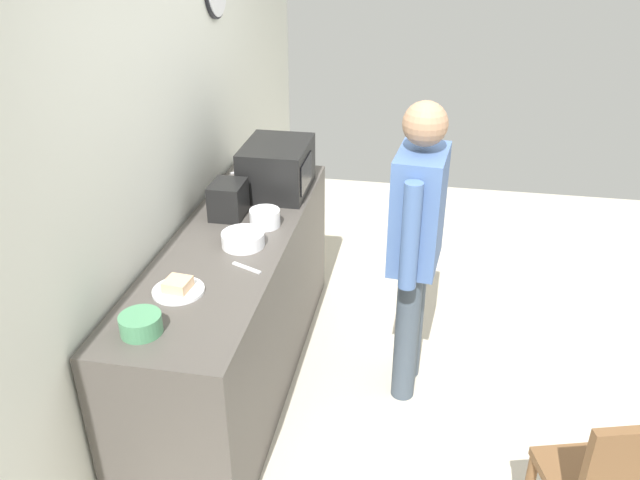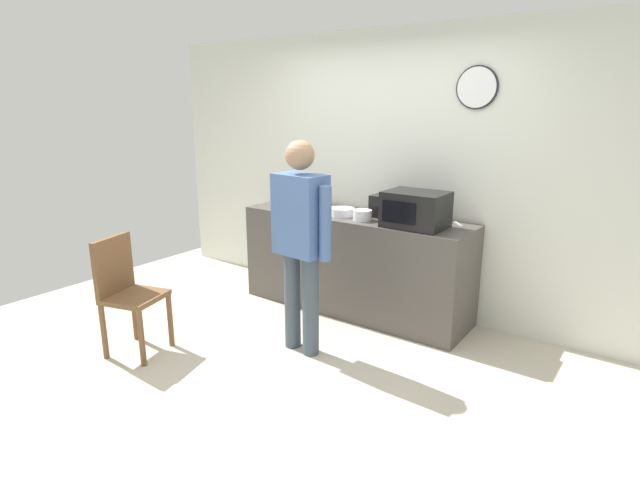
{
  "view_description": "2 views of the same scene",
  "coord_description": "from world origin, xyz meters",
  "px_view_note": "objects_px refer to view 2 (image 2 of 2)",
  "views": [
    {
      "loc": [
        -3.01,
        0.22,
        2.49
      ],
      "look_at": [
        0.06,
        0.78,
        0.85
      ],
      "focal_mm": 35.87,
      "sensor_mm": 36.0,
      "label": 1
    },
    {
      "loc": [
        2.29,
        -2.72,
        1.95
      ],
      "look_at": [
        -0.21,
        0.76,
        0.79
      ],
      "focal_mm": 28.55,
      "sensor_mm": 36.0,
      "label": 2
    }
  ],
  "objects_px": {
    "sandwich_plate": "(311,205)",
    "toaster": "(384,206)",
    "salad_bowl": "(362,215)",
    "fork_utensil": "(458,224)",
    "spoon_utensil": "(318,214)",
    "microwave": "(416,209)",
    "wooden_chair": "(126,289)",
    "mixing_bowl": "(343,212)",
    "cereal_bowl": "(288,199)",
    "person_standing": "(301,233)"
  },
  "relations": [
    {
      "from": "microwave",
      "to": "spoon_utensil",
      "type": "xyz_separation_m",
      "value": [
        -0.96,
        -0.08,
        -0.15
      ]
    },
    {
      "from": "salad_bowl",
      "to": "spoon_utensil",
      "type": "xyz_separation_m",
      "value": [
        -0.47,
        -0.03,
        -0.04
      ]
    },
    {
      "from": "microwave",
      "to": "wooden_chair",
      "type": "relative_size",
      "value": 0.53
    },
    {
      "from": "sandwich_plate",
      "to": "spoon_utensil",
      "type": "height_order",
      "value": "sandwich_plate"
    },
    {
      "from": "person_standing",
      "to": "wooden_chair",
      "type": "distance_m",
      "value": 1.45
    },
    {
      "from": "microwave",
      "to": "mixing_bowl",
      "type": "height_order",
      "value": "microwave"
    },
    {
      "from": "salad_bowl",
      "to": "microwave",
      "type": "bearing_deg",
      "value": 5.45
    },
    {
      "from": "person_standing",
      "to": "toaster",
      "type": "bearing_deg",
      "value": 82.57
    },
    {
      "from": "mixing_bowl",
      "to": "fork_utensil",
      "type": "xyz_separation_m",
      "value": [
        0.99,
        0.3,
        -0.03
      ]
    },
    {
      "from": "sandwich_plate",
      "to": "person_standing",
      "type": "bearing_deg",
      "value": -56.94
    },
    {
      "from": "spoon_utensil",
      "to": "person_standing",
      "type": "height_order",
      "value": "person_standing"
    },
    {
      "from": "spoon_utensil",
      "to": "person_standing",
      "type": "bearing_deg",
      "value": -62.3
    },
    {
      "from": "cereal_bowl",
      "to": "fork_utensil",
      "type": "height_order",
      "value": "cereal_bowl"
    },
    {
      "from": "person_standing",
      "to": "salad_bowl",
      "type": "bearing_deg",
      "value": 86.31
    },
    {
      "from": "mixing_bowl",
      "to": "fork_utensil",
      "type": "relative_size",
      "value": 1.3
    },
    {
      "from": "sandwich_plate",
      "to": "toaster",
      "type": "bearing_deg",
      "value": 1.11
    },
    {
      "from": "spoon_utensil",
      "to": "fork_utensil",
      "type": "bearing_deg",
      "value": 17.38
    },
    {
      "from": "sandwich_plate",
      "to": "person_standing",
      "type": "relative_size",
      "value": 0.14
    },
    {
      "from": "spoon_utensil",
      "to": "wooden_chair",
      "type": "relative_size",
      "value": 0.18
    },
    {
      "from": "salad_bowl",
      "to": "fork_utensil",
      "type": "distance_m",
      "value": 0.83
    },
    {
      "from": "mixing_bowl",
      "to": "wooden_chair",
      "type": "bearing_deg",
      "value": -118.57
    },
    {
      "from": "toaster",
      "to": "salad_bowl",
      "type": "bearing_deg",
      "value": -110.07
    },
    {
      "from": "fork_utensil",
      "to": "spoon_utensil",
      "type": "distance_m",
      "value": 1.28
    },
    {
      "from": "microwave",
      "to": "sandwich_plate",
      "type": "xyz_separation_m",
      "value": [
        -1.22,
        0.17,
        -0.13
      ]
    },
    {
      "from": "microwave",
      "to": "salad_bowl",
      "type": "relative_size",
      "value": 2.99
    },
    {
      "from": "toaster",
      "to": "fork_utensil",
      "type": "xyz_separation_m",
      "value": [
        0.66,
        0.12,
        -0.1
      ]
    },
    {
      "from": "cereal_bowl",
      "to": "toaster",
      "type": "xyz_separation_m",
      "value": [
        1.14,
        -0.02,
        0.06
      ]
    },
    {
      "from": "salad_bowl",
      "to": "fork_utensil",
      "type": "bearing_deg",
      "value": 25.14
    },
    {
      "from": "fork_utensil",
      "to": "salad_bowl",
      "type": "bearing_deg",
      "value": -154.86
    },
    {
      "from": "sandwich_plate",
      "to": "salad_bowl",
      "type": "bearing_deg",
      "value": -16.44
    },
    {
      "from": "cereal_bowl",
      "to": "spoon_utensil",
      "type": "xyz_separation_m",
      "value": [
        0.58,
        -0.28,
        -0.04
      ]
    },
    {
      "from": "salad_bowl",
      "to": "mixing_bowl",
      "type": "height_order",
      "value": "salad_bowl"
    },
    {
      "from": "sandwich_plate",
      "to": "person_standing",
      "type": "distance_m",
      "value": 1.24
    },
    {
      "from": "toaster",
      "to": "wooden_chair",
      "type": "bearing_deg",
      "value": -123.76
    },
    {
      "from": "salad_bowl",
      "to": "wooden_chair",
      "type": "distance_m",
      "value": 2.06
    },
    {
      "from": "salad_bowl",
      "to": "cereal_bowl",
      "type": "distance_m",
      "value": 1.08
    },
    {
      "from": "fork_utensil",
      "to": "spoon_utensil",
      "type": "relative_size",
      "value": 1.0
    },
    {
      "from": "spoon_utensil",
      "to": "toaster",
      "type": "bearing_deg",
      "value": 25.24
    },
    {
      "from": "microwave",
      "to": "cereal_bowl",
      "type": "relative_size",
      "value": 2.87
    },
    {
      "from": "salad_bowl",
      "to": "wooden_chair",
      "type": "xyz_separation_m",
      "value": [
        -1.16,
        -1.64,
        -0.46
      ]
    },
    {
      "from": "sandwich_plate",
      "to": "toaster",
      "type": "distance_m",
      "value": 0.82
    },
    {
      "from": "sandwich_plate",
      "to": "fork_utensil",
      "type": "bearing_deg",
      "value": 5.25
    },
    {
      "from": "microwave",
      "to": "wooden_chair",
      "type": "height_order",
      "value": "microwave"
    },
    {
      "from": "microwave",
      "to": "fork_utensil",
      "type": "height_order",
      "value": "microwave"
    },
    {
      "from": "toaster",
      "to": "spoon_utensil",
      "type": "xyz_separation_m",
      "value": [
        -0.55,
        -0.26,
        -0.1
      ]
    },
    {
      "from": "wooden_chair",
      "to": "sandwich_plate",
      "type": "bearing_deg",
      "value": 76.8
    },
    {
      "from": "fork_utensil",
      "to": "person_standing",
      "type": "relative_size",
      "value": 0.1
    },
    {
      "from": "mixing_bowl",
      "to": "salad_bowl",
      "type": "bearing_deg",
      "value": -11.97
    },
    {
      "from": "mixing_bowl",
      "to": "person_standing",
      "type": "bearing_deg",
      "value": -77.66
    },
    {
      "from": "salad_bowl",
      "to": "person_standing",
      "type": "height_order",
      "value": "person_standing"
    }
  ]
}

